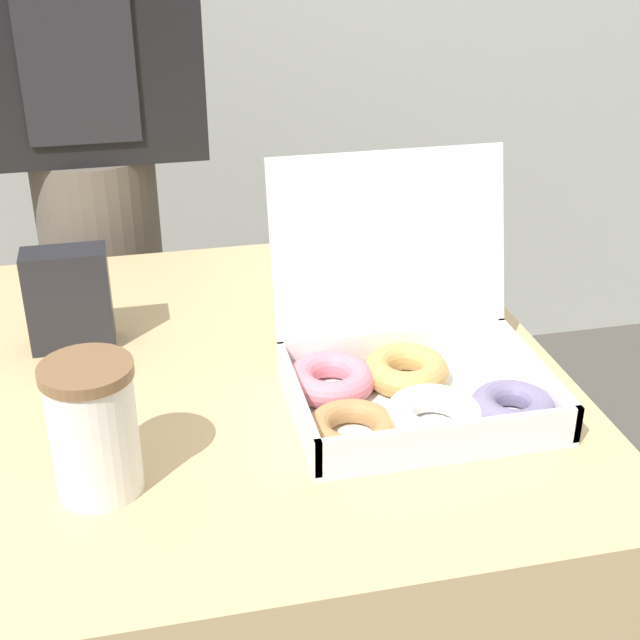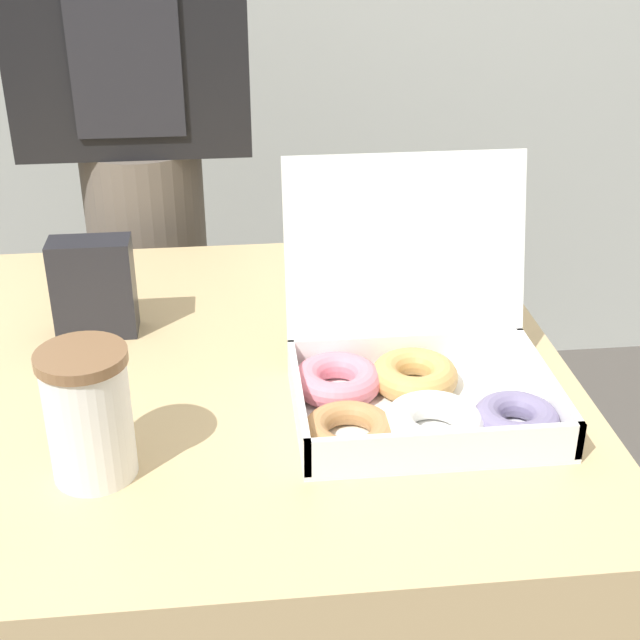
% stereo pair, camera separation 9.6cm
% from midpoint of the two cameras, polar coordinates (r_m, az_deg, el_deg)
% --- Properties ---
extents(table, '(0.96, 0.83, 0.73)m').
position_cam_midpoint_polar(table, '(1.37, -5.05, -16.43)').
color(table, tan).
rests_on(table, ground_plane).
extents(donut_box, '(0.32, 0.29, 0.27)m').
position_cam_midpoint_polar(donut_box, '(1.05, 8.47, -3.94)').
color(donut_box, white).
rests_on(donut_box, table).
extents(coffee_cup, '(0.09, 0.09, 0.15)m').
position_cam_midpoint_polar(coffee_cup, '(0.94, -11.78, -6.00)').
color(coffee_cup, white).
rests_on(coffee_cup, table).
extents(napkin_holder, '(0.11, 0.05, 0.14)m').
position_cam_midpoint_polar(napkin_holder, '(1.23, -12.15, 1.99)').
color(napkin_holder, '#232328').
rests_on(napkin_holder, table).
extents(person_customer, '(0.40, 0.22, 1.60)m').
position_cam_midpoint_polar(person_customer, '(1.66, -9.92, 11.46)').
color(person_customer, '#665B51').
rests_on(person_customer, ground_plane).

